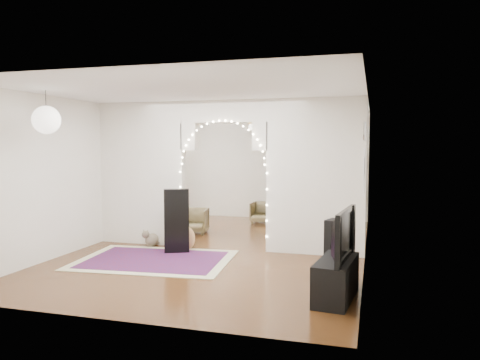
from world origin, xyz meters
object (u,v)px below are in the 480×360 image
(acoustic_guitar, at_px, (186,228))
(dining_chair_right, at_px, (263,212))
(bookcase, at_px, (301,189))
(media_console, at_px, (336,279))
(dining_chair_left, at_px, (194,221))
(floor_speaker, at_px, (339,252))
(dining_table, at_px, (295,194))

(acoustic_guitar, relative_size, dining_chair_right, 1.58)
(bookcase, distance_m, dining_chair_right, 1.11)
(acoustic_guitar, height_order, media_console, acoustic_guitar)
(acoustic_guitar, distance_m, bookcase, 4.01)
(bookcase, height_order, dining_chair_right, bookcase)
(dining_chair_right, bearing_deg, dining_chair_left, -121.94)
(media_console, distance_m, dining_chair_right, 5.73)
(floor_speaker, xyz_separation_m, media_console, (0.01, -0.71, -0.19))
(bookcase, bearing_deg, floor_speaker, -97.92)
(dining_table, xyz_separation_m, dining_chair_left, (-1.80, -2.27, -0.41))
(dining_table, bearing_deg, dining_chair_right, -148.76)
(dining_chair_right, bearing_deg, floor_speaker, -63.87)
(media_console, height_order, dining_chair_left, dining_chair_left)
(dining_table, relative_size, dining_chair_right, 2.28)
(dining_table, bearing_deg, acoustic_guitar, -116.86)
(dining_chair_left, bearing_deg, dining_chair_right, 46.68)
(floor_speaker, bearing_deg, dining_chair_left, 156.03)
(media_console, bearing_deg, dining_table, 110.91)
(acoustic_guitar, bearing_deg, floor_speaker, -0.47)
(floor_speaker, height_order, dining_table, floor_speaker)
(dining_table, distance_m, dining_chair_left, 2.93)
(acoustic_guitar, relative_size, media_console, 0.90)
(acoustic_guitar, distance_m, dining_chair_left, 1.61)
(acoustic_guitar, bearing_deg, dining_table, 95.40)
(acoustic_guitar, height_order, bookcase, bookcase)
(floor_speaker, height_order, dining_chair_left, floor_speaker)
(acoustic_guitar, height_order, floor_speaker, acoustic_guitar)
(acoustic_guitar, relative_size, dining_chair_left, 1.51)
(bookcase, relative_size, dining_table, 1.27)
(media_console, xyz_separation_m, dining_chair_left, (-3.28, 3.58, 0.02))
(media_console, relative_size, bookcase, 0.61)
(dining_chair_left, bearing_deg, dining_table, 41.23)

